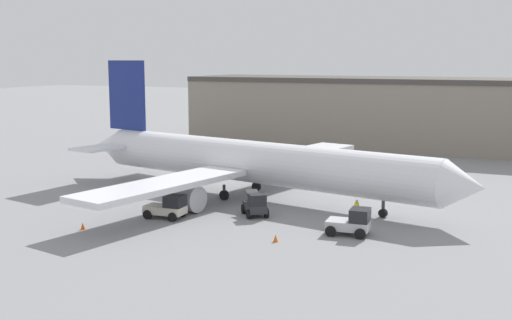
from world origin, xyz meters
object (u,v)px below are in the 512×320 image
at_px(baggage_tug, 168,207).
at_px(belt_loader_truck, 255,205).
at_px(airplane, 247,162).
at_px(pushback_tug, 352,222).
at_px(safety_cone_far, 276,238).
at_px(ground_crew_worker, 357,210).
at_px(safety_cone_near, 83,226).

relative_size(baggage_tug, belt_loader_truck, 1.06).
height_order(airplane, pushback_tug, airplane).
height_order(airplane, baggage_tug, airplane).
distance_m(pushback_tug, safety_cone_far, 5.97).
height_order(pushback_tug, safety_cone_far, pushback_tug).
bearing_deg(pushback_tug, safety_cone_far, -142.42).
bearing_deg(baggage_tug, ground_crew_worker, 17.87).
height_order(ground_crew_worker, safety_cone_near, ground_crew_worker).
xyz_separation_m(ground_crew_worker, safety_cone_far, (-3.53, -8.11, -0.65)).
xyz_separation_m(airplane, safety_cone_far, (8.46, -12.91, -3.03)).
xyz_separation_m(pushback_tug, safety_cone_near, (-18.91, -7.06, -0.68)).
xyz_separation_m(baggage_tug, belt_loader_truck, (6.11, 3.61, 0.03)).
relative_size(airplane, belt_loader_truck, 13.53).
bearing_deg(ground_crew_worker, safety_cone_far, 97.06).
distance_m(airplane, belt_loader_truck, 8.13).
distance_m(belt_loader_truck, safety_cone_near, 13.73).
height_order(ground_crew_worker, belt_loader_truck, belt_loader_truck).
height_order(ground_crew_worker, safety_cone_far, ground_crew_worker).
bearing_deg(baggage_tug, pushback_tug, 1.98).
relative_size(baggage_tug, pushback_tug, 1.04).
height_order(airplane, ground_crew_worker, airplane).
distance_m(airplane, safety_cone_far, 15.73).
distance_m(ground_crew_worker, pushback_tug, 4.16).
bearing_deg(baggage_tug, safety_cone_far, -17.34).
height_order(belt_loader_truck, safety_cone_far, belt_loader_truck).
bearing_deg(baggage_tug, safety_cone_near, -128.49).
relative_size(belt_loader_truck, safety_cone_far, 5.75).
relative_size(belt_loader_truck, pushback_tug, 0.98).
distance_m(airplane, ground_crew_worker, 13.14).
bearing_deg(ground_crew_worker, pushback_tug, 131.93).
distance_m(safety_cone_near, safety_cone_far, 14.87).
distance_m(ground_crew_worker, safety_cone_far, 8.87).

